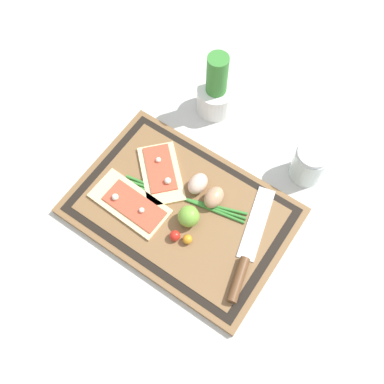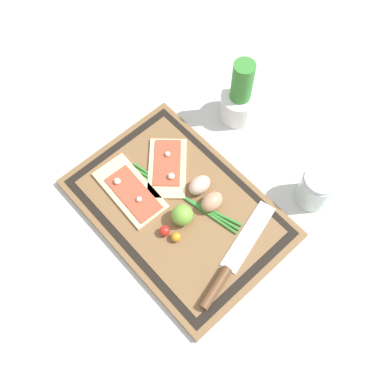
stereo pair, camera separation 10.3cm
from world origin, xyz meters
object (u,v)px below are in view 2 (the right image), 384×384
(pizza_slice_near, at_px, (131,191))
(egg_pink, at_px, (201,186))
(egg_brown, at_px, (212,202))
(herb_pot, at_px, (240,99))
(sauce_jar, at_px, (316,189))
(cherry_tomato_yellow, at_px, (176,237))
(pizza_slice_far, at_px, (167,167))
(knife, at_px, (226,271))
(lime, at_px, (182,215))
(cherry_tomato_red, at_px, (165,231))

(pizza_slice_near, xyz_separation_m, egg_pink, (0.11, 0.12, 0.01))
(egg_brown, height_order, herb_pot, herb_pot)
(sauce_jar, bearing_deg, cherry_tomato_yellow, -113.18)
(egg_brown, distance_m, egg_pink, 0.05)
(herb_pot, bearing_deg, egg_pink, -65.58)
(pizza_slice_far, distance_m, sauce_jar, 0.35)
(knife, distance_m, lime, 0.16)
(egg_brown, height_order, cherry_tomato_yellow, egg_brown)
(lime, height_order, cherry_tomato_yellow, lime)
(herb_pot, distance_m, sauce_jar, 0.29)
(egg_pink, bearing_deg, knife, -27.37)
(pizza_slice_far, relative_size, herb_pot, 0.96)
(egg_pink, bearing_deg, lime, -72.19)
(pizza_slice_near, relative_size, pizza_slice_far, 1.06)
(egg_pink, relative_size, cherry_tomato_yellow, 2.56)
(egg_pink, bearing_deg, sauce_jar, 45.49)
(lime, relative_size, herb_pot, 0.27)
(lime, height_order, cherry_tomato_red, lime)
(pizza_slice_far, relative_size, lime, 3.62)
(pizza_slice_far, height_order, cherry_tomato_yellow, pizza_slice_far)
(cherry_tomato_yellow, bearing_deg, egg_brown, 92.89)
(sauce_jar, bearing_deg, pizza_slice_near, -133.06)
(pizza_slice_far, height_order, sauce_jar, sauce_jar)
(knife, height_order, herb_pot, herb_pot)
(pizza_slice_near, xyz_separation_m, cherry_tomato_red, (0.13, -0.01, 0.01))
(herb_pot, bearing_deg, egg_brown, -57.68)
(pizza_slice_near, bearing_deg, knife, 6.00)
(egg_pink, relative_size, herb_pot, 0.30)
(sauce_jar, bearing_deg, lime, -120.56)
(lime, bearing_deg, sauce_jar, 59.44)
(pizza_slice_near, xyz_separation_m, sauce_jar, (0.29, 0.31, 0.02))
(pizza_slice_far, height_order, egg_pink, egg_pink)
(egg_brown, bearing_deg, egg_pink, 169.77)
(knife, height_order, egg_brown, egg_brown)
(pizza_slice_near, bearing_deg, herb_pot, 89.45)
(knife, xyz_separation_m, egg_pink, (-0.18, 0.09, 0.01))
(pizza_slice_near, relative_size, sauce_jar, 1.91)
(knife, distance_m, herb_pot, 0.43)
(egg_brown, bearing_deg, lime, -105.32)
(pizza_slice_near, bearing_deg, egg_pink, 49.28)
(cherry_tomato_red, height_order, herb_pot, herb_pot)
(egg_pink, relative_size, sauce_jar, 0.57)
(egg_brown, height_order, sauce_jar, sauce_jar)
(pizza_slice_near, height_order, cherry_tomato_red, same)
(pizza_slice_far, height_order, knife, pizza_slice_far)
(pizza_slice_near, xyz_separation_m, pizza_slice_far, (0.01, 0.11, 0.00))
(egg_brown, relative_size, cherry_tomato_red, 2.31)
(cherry_tomato_yellow, bearing_deg, cherry_tomato_red, -161.90)
(lime, distance_m, herb_pot, 0.34)
(pizza_slice_far, xyz_separation_m, egg_brown, (0.14, 0.01, 0.01))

